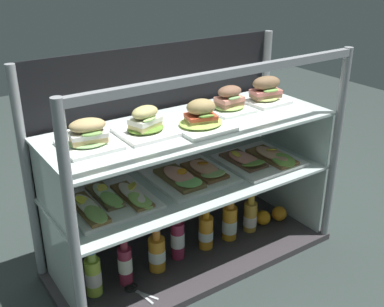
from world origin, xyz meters
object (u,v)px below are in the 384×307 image
object	(u,v)px
plated_roll_sandwich_far_left	(145,125)
juice_bottle_front_right_end	(230,222)
juice_bottle_back_center	(206,232)
open_sandwich_tray_far_right	(109,201)
juice_bottle_front_fourth	(93,275)
open_sandwich_tray_mid_right	(260,159)
juice_bottle_front_second	(250,216)
orange_fruit_rolled_forward	(263,218)
plated_roll_sandwich_mid_right	(88,136)
plated_roll_sandwich_mid_left	(266,92)
orange_fruit_beside_bottles	(279,214)
open_sandwich_tray_right_of_center	(192,175)
orange_fruit_near_left_post	(251,210)
plated_roll_sandwich_right_of_center	(202,119)
juice_bottle_front_middle	(157,253)
plated_roll_sandwich_far_right	(229,102)
kitchen_scissors	(134,289)
juice_bottle_tucked_behind	(177,238)
juice_bottle_back_right	(125,264)

from	to	relation	value
plated_roll_sandwich_far_left	juice_bottle_front_right_end	xyz separation A→B (m)	(0.41, -0.02, -0.56)
juice_bottle_back_center	open_sandwich_tray_far_right	bearing A→B (deg)	177.31
open_sandwich_tray_far_right	juice_bottle_front_fourth	size ratio (longest dim) A/B	1.59
open_sandwich_tray_mid_right	juice_bottle_front_second	world-z (taller)	open_sandwich_tray_mid_right
orange_fruit_rolled_forward	plated_roll_sandwich_mid_right	bearing A→B (deg)	178.39
plated_roll_sandwich_mid_left	open_sandwich_tray_far_right	bearing A→B (deg)	-177.82
orange_fruit_beside_bottles	plated_roll_sandwich_mid_right	bearing A→B (deg)	177.55
open_sandwich_tray_right_of_center	orange_fruit_beside_bottles	world-z (taller)	open_sandwich_tray_right_of_center
plated_roll_sandwich_far_left	juice_bottle_front_fourth	size ratio (longest dim) A/B	0.98
juice_bottle_front_right_end	orange_fruit_rolled_forward	size ratio (longest dim) A/B	2.98
orange_fruit_near_left_post	plated_roll_sandwich_right_of_center	bearing A→B (deg)	-161.31
juice_bottle_front_middle	juice_bottle_front_second	xyz separation A→B (m)	(0.52, 0.01, -0.01)
plated_roll_sandwich_right_of_center	plated_roll_sandwich_far_right	xyz separation A→B (m)	(0.22, 0.10, 0.00)
plated_roll_sandwich_right_of_center	orange_fruit_near_left_post	size ratio (longest dim) A/B	2.97
plated_roll_sandwich_right_of_center	kitchen_scissors	size ratio (longest dim) A/B	1.33
plated_roll_sandwich_far_right	juice_bottle_front_second	xyz separation A→B (m)	(0.11, -0.05, -0.57)
plated_roll_sandwich_mid_left	juice_bottle_tucked_behind	bearing A→B (deg)	-175.55
kitchen_scissors	juice_bottle_front_fourth	bearing A→B (deg)	151.90
orange_fruit_rolled_forward	plated_roll_sandwich_far_right	bearing A→B (deg)	164.39
juice_bottle_front_right_end	orange_fruit_near_left_post	size ratio (longest dim) A/B	3.07
plated_roll_sandwich_mid_right	plated_roll_sandwich_mid_left	bearing A→B (deg)	2.08
plated_roll_sandwich_far_left	juice_bottle_front_right_end	world-z (taller)	plated_roll_sandwich_far_left
juice_bottle_front_right_end	orange_fruit_rolled_forward	bearing A→B (deg)	-0.20
plated_roll_sandwich_mid_left	plated_roll_sandwich_mid_right	bearing A→B (deg)	-177.92
plated_roll_sandwich_mid_right	juice_bottle_front_fourth	size ratio (longest dim) A/B	0.95
juice_bottle_front_right_end	kitchen_scissors	world-z (taller)	juice_bottle_front_right_end
plated_roll_sandwich_right_of_center	juice_bottle_front_second	distance (m)	0.65
plated_roll_sandwich_mid_right	orange_fruit_rolled_forward	bearing A→B (deg)	-1.61
plated_roll_sandwich_right_of_center	juice_bottle_front_right_end	xyz separation A→B (m)	(0.20, 0.05, -0.56)
orange_fruit_beside_bottles	kitchen_scissors	size ratio (longest dim) A/B	0.47
plated_roll_sandwich_mid_right	orange_fruit_rolled_forward	xyz separation A→B (m)	(0.84, -0.02, -0.61)
kitchen_scissors	juice_bottle_front_second	bearing A→B (deg)	6.39
orange_fruit_beside_bottles	kitchen_scissors	xyz separation A→B (m)	(-0.84, -0.06, -0.03)
juice_bottle_front_second	orange_fruit_beside_bottles	distance (m)	0.18
plated_roll_sandwich_far_left	plated_roll_sandwich_mid_left	distance (m)	0.63
juice_bottle_front_middle	juice_bottle_front_second	bearing A→B (deg)	1.05
open_sandwich_tray_right_of_center	orange_fruit_near_left_post	world-z (taller)	open_sandwich_tray_right_of_center
juice_bottle_front_fourth	orange_fruit_beside_bottles	xyz separation A→B (m)	(0.97, -0.01, -0.05)
juice_bottle_front_middle	orange_fruit_rolled_forward	world-z (taller)	juice_bottle_front_middle
juice_bottle_front_fourth	juice_bottle_front_right_end	xyz separation A→B (m)	(0.67, 0.00, 0.00)
open_sandwich_tray_far_right	juice_bottle_front_second	size ratio (longest dim) A/B	1.59
open_sandwich_tray_right_of_center	juice_bottle_front_middle	bearing A→B (deg)	-169.31
juice_bottle_tucked_behind	orange_fruit_rolled_forward	distance (m)	0.49
open_sandwich_tray_far_right	plated_roll_sandwich_mid_left	bearing A→B (deg)	2.18
plated_roll_sandwich_far_right	open_sandwich_tray_far_right	bearing A→B (deg)	-177.16
open_sandwich_tray_mid_right	juice_bottle_front_right_end	size ratio (longest dim) A/B	1.51
juice_bottle_front_middle	kitchen_scissors	distance (m)	0.18
plated_roll_sandwich_mid_left	open_sandwich_tray_right_of_center	world-z (taller)	plated_roll_sandwich_mid_left
plated_roll_sandwich_right_of_center	juice_bottle_tucked_behind	bearing A→B (deg)	140.26
plated_roll_sandwich_mid_right	juice_bottle_back_right	xyz separation A→B (m)	(0.09, -0.04, -0.55)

